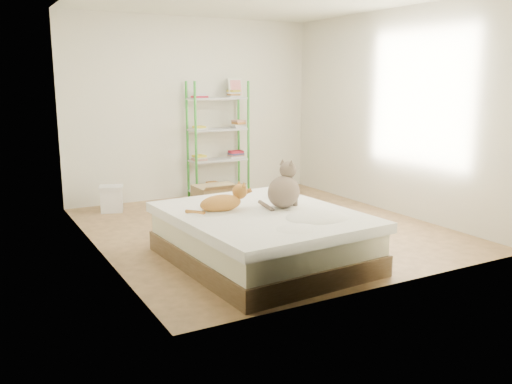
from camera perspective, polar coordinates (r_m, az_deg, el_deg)
room at (r=6.19m, az=0.80°, el=7.89°), size 3.81×4.21×2.61m
bed at (r=5.17m, az=0.63°, el=-4.74°), size 1.67×2.03×0.50m
orange_cat at (r=5.10m, az=-3.74°, el=-0.96°), size 0.52×0.31×0.20m
grey_cat at (r=5.22m, az=2.94°, el=0.74°), size 0.50×0.47×0.45m
shelf_unit at (r=8.03m, az=-3.95°, el=5.58°), size 0.88×0.36×1.74m
cardboard_box at (r=7.00m, az=-4.12°, el=-0.85°), size 0.55×0.52×0.44m
white_bin at (r=7.40m, az=-14.96°, el=-0.67°), size 0.37×0.35×0.35m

